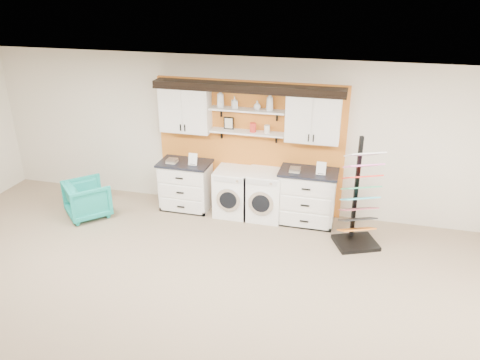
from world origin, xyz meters
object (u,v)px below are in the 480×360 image
(washer, at_px, (233,192))
(base_cabinet_left, at_px, (186,185))
(sample_rack, at_px, (358,213))
(dryer, at_px, (265,195))
(base_cabinet_right, at_px, (307,197))
(armchair, at_px, (88,199))

(washer, bearing_deg, base_cabinet_left, 179.79)
(washer, height_order, sample_rack, sample_rack)
(dryer, xyz_separation_m, sample_rack, (1.63, -0.55, 0.12))
(base_cabinet_right, relative_size, sample_rack, 0.56)
(washer, relative_size, sample_rack, 0.48)
(base_cabinet_right, distance_m, sample_rack, 1.04)
(washer, relative_size, armchair, 1.19)
(washer, bearing_deg, base_cabinet_right, 0.14)
(base_cabinet_left, xyz_separation_m, dryer, (1.50, -0.00, -0.02))
(base_cabinet_left, height_order, dryer, base_cabinet_left)
(sample_rack, bearing_deg, washer, 142.21)
(armchair, bearing_deg, washer, -119.59)
(base_cabinet_left, distance_m, washer, 0.91)
(base_cabinet_right, xyz_separation_m, sample_rack, (0.87, -0.56, 0.07))
(washer, xyz_separation_m, sample_rack, (2.22, -0.55, 0.12))
(sample_rack, bearing_deg, armchair, 158.76)
(dryer, bearing_deg, base_cabinet_left, 179.87)
(base_cabinet_right, distance_m, washer, 1.35)
(base_cabinet_right, distance_m, dryer, 0.76)
(base_cabinet_right, height_order, dryer, base_cabinet_right)
(base_cabinet_left, height_order, washer, base_cabinet_left)
(base_cabinet_left, xyz_separation_m, sample_rack, (3.13, -0.56, 0.10))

